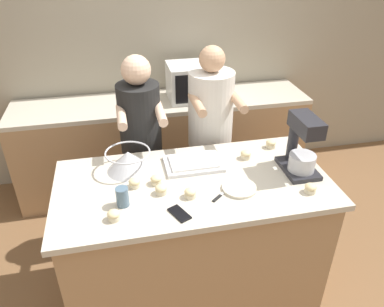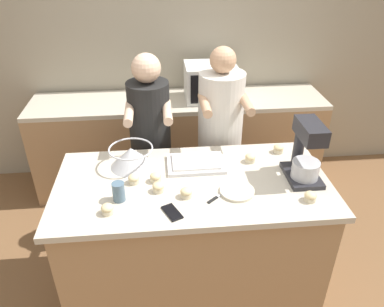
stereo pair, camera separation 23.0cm
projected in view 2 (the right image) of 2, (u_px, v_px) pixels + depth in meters
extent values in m
plane|color=brown|center=(193.00, 284.00, 2.85)|extent=(16.00, 16.00, 0.00)
cube|color=gray|center=(175.00, 46.00, 3.64)|extent=(10.00, 0.06, 2.70)
cube|color=#A87F56|center=(193.00, 240.00, 2.62)|extent=(1.66, 0.81, 0.92)
cube|color=beige|center=(193.00, 184.00, 2.37)|extent=(1.73, 0.87, 0.04)
cube|color=#A87F56|center=(179.00, 144.00, 3.80)|extent=(2.80, 0.60, 0.90)
cube|color=beige|center=(179.00, 101.00, 3.56)|extent=(2.80, 0.60, 0.04)
cylinder|color=brown|center=(154.00, 190.00, 3.18)|extent=(0.25, 0.25, 0.84)
cylinder|color=black|center=(149.00, 116.00, 2.83)|extent=(0.32, 0.32, 0.54)
sphere|color=#DBB293|center=(146.00, 68.00, 2.64)|extent=(0.21, 0.21, 0.21)
cylinder|color=#DBB293|center=(129.00, 113.00, 2.61)|extent=(0.06, 0.34, 0.06)
cylinder|color=#DBB293|center=(167.00, 111.00, 2.64)|extent=(0.06, 0.34, 0.06)
cylinder|color=#232328|center=(218.00, 186.00, 3.23)|extent=(0.27, 0.27, 0.84)
cylinder|color=silver|center=(221.00, 110.00, 2.86)|extent=(0.35, 0.35, 0.59)
sphere|color=tan|center=(223.00, 60.00, 2.66)|extent=(0.19, 0.19, 0.19)
cylinder|color=tan|center=(205.00, 104.00, 2.64)|extent=(0.06, 0.34, 0.06)
cylinder|color=tan|center=(246.00, 103.00, 2.66)|extent=(0.06, 0.34, 0.06)
cube|color=#232328|center=(302.00, 175.00, 2.39)|extent=(0.20, 0.30, 0.03)
cylinder|color=#232328|center=(299.00, 147.00, 2.42)|extent=(0.07, 0.07, 0.26)
cube|color=#232328|center=(311.00, 131.00, 2.21)|extent=(0.13, 0.26, 0.10)
cylinder|color=#BCBCC1|center=(305.00, 169.00, 2.33)|extent=(0.17, 0.17, 0.11)
cone|color=#BCBCC1|center=(131.00, 157.00, 2.48)|extent=(0.29, 0.29, 0.14)
torus|color=#BCBCC1|center=(131.00, 149.00, 2.45)|extent=(0.30, 0.30, 0.01)
cube|color=silver|center=(196.00, 164.00, 2.52)|extent=(0.38, 0.26, 0.02)
cube|color=white|center=(196.00, 161.00, 2.51)|extent=(0.31, 0.21, 0.02)
cube|color=silver|center=(210.00, 82.00, 3.49)|extent=(0.47, 0.37, 0.33)
cube|color=black|center=(209.00, 89.00, 3.33)|extent=(0.32, 0.01, 0.26)
cube|color=#2D2D2D|center=(232.00, 88.00, 3.35)|extent=(0.09, 0.01, 0.26)
cube|color=black|center=(172.00, 212.00, 2.09)|extent=(0.12, 0.16, 0.01)
cube|color=black|center=(172.00, 212.00, 2.09)|extent=(0.11, 0.14, 0.00)
cylinder|color=slate|center=(119.00, 192.00, 2.17)|extent=(0.07, 0.07, 0.12)
cylinder|color=beige|center=(237.00, 191.00, 2.26)|extent=(0.21, 0.21, 0.02)
cube|color=#BCBCC1|center=(225.00, 192.00, 2.26)|extent=(0.12, 0.10, 0.01)
cube|color=black|center=(213.00, 200.00, 2.19)|extent=(0.07, 0.06, 0.01)
cylinder|color=beige|center=(310.00, 199.00, 2.19)|extent=(0.07, 0.07, 0.03)
ellipsoid|color=beige|center=(311.00, 195.00, 2.17)|extent=(0.07, 0.07, 0.04)
cylinder|color=beige|center=(250.00, 160.00, 2.55)|extent=(0.07, 0.07, 0.03)
ellipsoid|color=beige|center=(250.00, 157.00, 2.54)|extent=(0.07, 0.07, 0.04)
cylinder|color=beige|center=(134.00, 181.00, 2.34)|extent=(0.07, 0.07, 0.03)
ellipsoid|color=beige|center=(134.00, 178.00, 2.33)|extent=(0.07, 0.07, 0.04)
cylinder|color=beige|center=(186.00, 195.00, 2.22)|extent=(0.07, 0.07, 0.03)
ellipsoid|color=beige|center=(186.00, 191.00, 2.20)|extent=(0.07, 0.07, 0.04)
cylinder|color=beige|center=(158.00, 189.00, 2.26)|extent=(0.07, 0.07, 0.03)
ellipsoid|color=beige|center=(158.00, 186.00, 2.25)|extent=(0.07, 0.07, 0.04)
cylinder|color=beige|center=(156.00, 179.00, 2.35)|extent=(0.07, 0.07, 0.03)
ellipsoid|color=beige|center=(155.00, 176.00, 2.34)|extent=(0.07, 0.07, 0.04)
cylinder|color=beige|center=(108.00, 211.00, 2.09)|extent=(0.07, 0.07, 0.03)
ellipsoid|color=beige|center=(107.00, 208.00, 2.07)|extent=(0.07, 0.07, 0.04)
cylinder|color=beige|center=(278.00, 150.00, 2.66)|extent=(0.07, 0.07, 0.03)
ellipsoid|color=beige|center=(279.00, 147.00, 2.65)|extent=(0.07, 0.07, 0.04)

